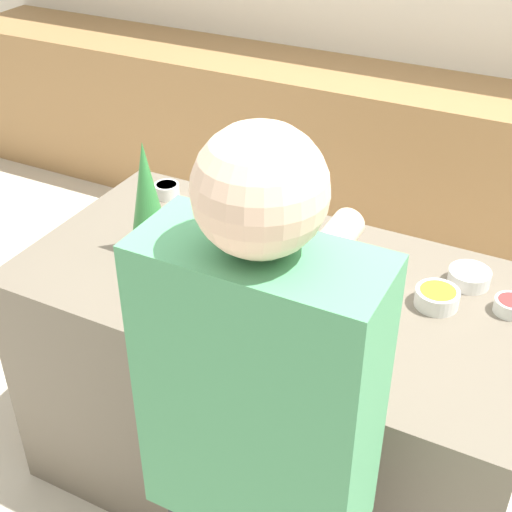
% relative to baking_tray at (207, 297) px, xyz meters
% --- Properties ---
extents(ground_plane, '(12.00, 12.00, 0.00)m').
position_rel_baking_tray_xyz_m(ground_plane, '(0.14, 0.19, -0.89)').
color(ground_plane, beige).
extents(back_cabinet_block, '(6.00, 0.60, 0.89)m').
position_rel_baking_tray_xyz_m(back_cabinet_block, '(0.14, 2.06, -0.45)').
color(back_cabinet_block, '#9E7547').
rests_on(back_cabinet_block, ground_plane).
extents(kitchen_island, '(1.60, 0.85, 0.89)m').
position_rel_baking_tray_xyz_m(kitchen_island, '(0.14, 0.19, -0.45)').
color(kitchen_island, '#6B6051').
rests_on(kitchen_island, ground_plane).
extents(baking_tray, '(0.37, 0.29, 0.01)m').
position_rel_baking_tray_xyz_m(baking_tray, '(0.00, 0.00, 0.00)').
color(baking_tray, '#9E9EA8').
rests_on(baking_tray, kitchen_island).
extents(gingerbread_house, '(0.19, 0.17, 0.28)m').
position_rel_baking_tray_xyz_m(gingerbread_house, '(0.00, 0.00, 0.12)').
color(gingerbread_house, '#5B2D14').
rests_on(gingerbread_house, baking_tray).
extents(decorative_tree, '(0.14, 0.14, 0.38)m').
position_rel_baking_tray_xyz_m(decorative_tree, '(-0.29, 0.14, 0.19)').
color(decorative_tree, '#33843D').
rests_on(decorative_tree, kitchen_island).
extents(candy_bowl_near_tray_left, '(0.12, 0.12, 0.04)m').
position_rel_baking_tray_xyz_m(candy_bowl_near_tray_left, '(0.43, 0.24, 0.02)').
color(candy_bowl_near_tray_left, white).
rests_on(candy_bowl_near_tray_left, kitchen_island).
extents(candy_bowl_center_rear, '(0.09, 0.09, 0.04)m').
position_rel_baking_tray_xyz_m(candy_bowl_center_rear, '(0.81, 0.34, 0.02)').
color(candy_bowl_center_rear, white).
rests_on(candy_bowl_center_rear, kitchen_island).
extents(candy_bowl_far_left, '(0.09, 0.09, 0.05)m').
position_rel_baking_tray_xyz_m(candy_bowl_far_left, '(-0.45, 0.47, 0.02)').
color(candy_bowl_far_left, silver).
rests_on(candy_bowl_far_left, kitchen_island).
extents(candy_bowl_far_right, '(0.13, 0.13, 0.05)m').
position_rel_baking_tray_xyz_m(candy_bowl_far_right, '(0.67, 0.43, 0.02)').
color(candy_bowl_far_right, white).
rests_on(candy_bowl_far_right, kitchen_island).
extents(candy_bowl_front_corner, '(0.13, 0.13, 0.05)m').
position_rel_baking_tray_xyz_m(candy_bowl_front_corner, '(0.61, 0.28, 0.02)').
color(candy_bowl_front_corner, white).
rests_on(candy_bowl_front_corner, kitchen_island).
extents(candy_bowl_behind_tray, '(0.09, 0.09, 0.05)m').
position_rel_baking_tray_xyz_m(candy_bowl_behind_tray, '(0.26, 0.38, 0.03)').
color(candy_bowl_behind_tray, silver).
rests_on(candy_bowl_behind_tray, kitchen_island).
extents(person, '(0.45, 0.57, 1.73)m').
position_rel_baking_tray_xyz_m(person, '(0.45, -0.54, -0.00)').
color(person, '#333338').
rests_on(person, ground_plane).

